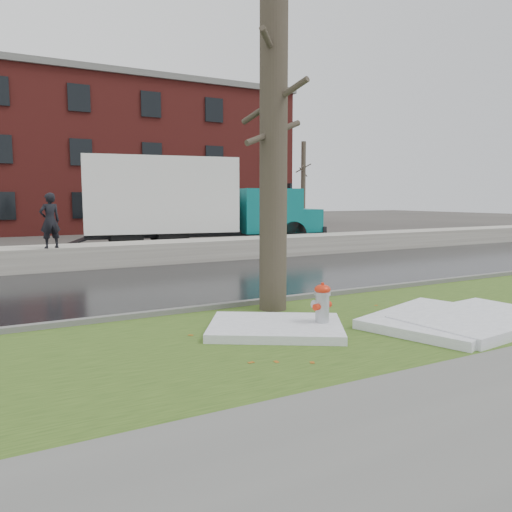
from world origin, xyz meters
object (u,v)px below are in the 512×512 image
box_truck (189,202)px  worker (50,221)px  fire_hydrant (322,305)px  tree (274,136)px

box_truck → worker: (-5.99, -4.02, -0.49)m
box_truck → worker: box_truck is taller
fire_hydrant → tree: tree is taller
worker → tree: bearing=98.0°
box_truck → fire_hydrant: bearing=-92.5°
box_truck → worker: bearing=-137.0°
fire_hydrant → worker: (-3.21, 9.45, 1.11)m
worker → box_truck: bearing=-161.3°
tree → box_truck: bearing=77.0°
fire_hydrant → box_truck: size_ratio=0.07×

